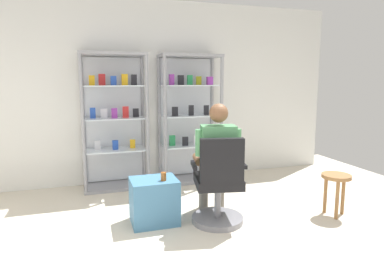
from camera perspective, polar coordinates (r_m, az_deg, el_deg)
name	(u,v)px	position (r m, az deg, el deg)	size (l,w,h in m)	color
back_wall	(150,92)	(5.09, -7.33, 6.18)	(6.00, 0.10, 2.70)	silver
display_cabinet_left	(115,120)	(4.81, -13.19, 1.36)	(0.90, 0.45, 1.90)	gray
display_cabinet_right	(189,118)	(5.02, -0.57, 1.80)	(0.90, 0.45, 1.90)	gray
office_chair	(219,188)	(3.57, 4.63, -10.34)	(0.61, 0.57, 0.96)	slate
seated_shopkeeper	(216,156)	(3.64, 4.21, -4.76)	(0.54, 0.61, 1.29)	slate
storage_crate	(154,201)	(3.67, -6.53, -12.37)	(0.49, 0.40, 0.48)	teal
tea_glass	(164,176)	(3.52, -4.93, -8.31)	(0.06, 0.06, 0.09)	brown
wooden_stool	(336,183)	(4.12, 23.53, -8.70)	(0.32, 0.32, 0.48)	olive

